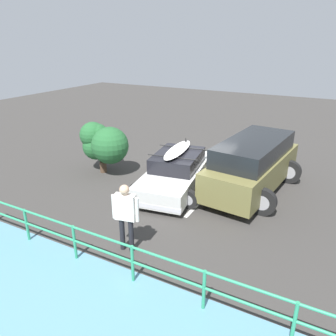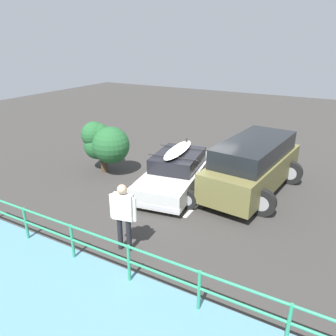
# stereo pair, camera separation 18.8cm
# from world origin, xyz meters

# --- Properties ---
(ground_plane) EXTENTS (44.00, 44.00, 0.02)m
(ground_plane) POSITION_xyz_m (0.00, 0.00, -0.01)
(ground_plane) COLOR #383533
(ground_plane) RESTS_ON ground
(parking_stripe) EXTENTS (0.12, 3.55, 0.00)m
(parking_stripe) POSITION_xyz_m (-0.82, 0.75, 0.00)
(parking_stripe) COLOR silver
(parking_stripe) RESTS_ON ground
(sedan_car) EXTENTS (2.73, 4.54, 1.52)m
(sedan_car) POSITION_xyz_m (0.40, 0.70, 0.59)
(sedan_car) COLOR silver
(sedan_car) RESTS_ON ground
(suv_car) EXTENTS (2.95, 5.06, 1.86)m
(suv_car) POSITION_xyz_m (-2.04, -0.27, 0.97)
(suv_car) COLOR brown
(suv_car) RESTS_ON ground
(person_bystander) EXTENTS (0.68, 0.30, 1.79)m
(person_bystander) POSITION_xyz_m (-0.21, 4.65, 1.07)
(person_bystander) COLOR black
(person_bystander) RESTS_ON ground
(railing_fence) EXTENTS (10.05, 0.13, 0.90)m
(railing_fence) POSITION_xyz_m (-0.98, 5.54, 0.61)
(railing_fence) COLOR #2D9366
(railing_fence) RESTS_ON ground
(bush_near_left) EXTENTS (2.17, 1.42, 1.95)m
(bush_near_left) POSITION_xyz_m (3.59, 0.78, 1.22)
(bush_near_left) COLOR #4C3828
(bush_near_left) RESTS_ON ground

